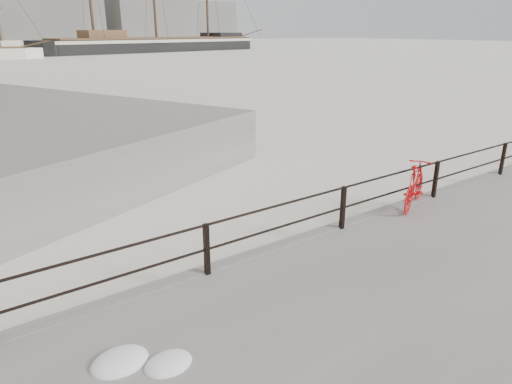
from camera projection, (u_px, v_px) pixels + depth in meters
ground at (427, 207)px, 12.52m from camera, size 400.00×400.00×0.00m
guardrail at (436, 179)px, 12.12m from camera, size 28.00×0.10×1.00m
bicycle at (415, 185)px, 11.44m from camera, size 1.89×1.06×1.17m
barque_black at (158, 52)px, 101.74m from camera, size 65.67×29.18×35.66m
industrial_west at (38, 13)px, 127.41m from camera, size 32.00×18.00×18.00m
industrial_mid at (148, 6)px, 149.52m from camera, size 26.00×20.00×24.00m
industrial_east at (202, 23)px, 167.71m from camera, size 20.00×16.00×14.00m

